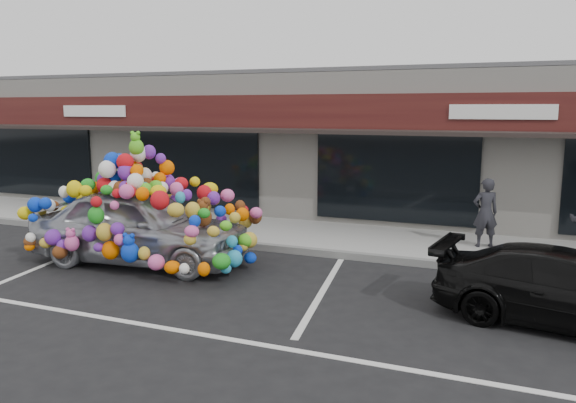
% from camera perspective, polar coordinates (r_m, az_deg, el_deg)
% --- Properties ---
extents(ground, '(90.00, 90.00, 0.00)m').
position_cam_1_polar(ground, '(11.15, -10.70, -7.56)').
color(ground, black).
rests_on(ground, ground).
extents(shop_building, '(24.00, 7.20, 4.31)m').
position_cam_1_polar(shop_building, '(18.37, 3.47, 6.09)').
color(shop_building, silver).
rests_on(shop_building, ground).
extents(sidewalk, '(26.00, 3.00, 0.15)m').
position_cam_1_polar(sidewalk, '(14.54, -2.20, -3.10)').
color(sidewalk, '#989792').
rests_on(sidewalk, ground).
extents(kerb, '(26.00, 0.18, 0.16)m').
position_cam_1_polar(kerb, '(13.23, -4.87, -4.39)').
color(kerb, slate).
rests_on(kerb, ground).
extents(parking_stripe_left, '(0.73, 4.37, 0.01)m').
position_cam_1_polar(parking_stripe_left, '(13.25, -22.03, -5.36)').
color(parking_stripe_left, silver).
rests_on(parking_stripe_left, ground).
extents(parking_stripe_mid, '(0.73, 4.37, 0.01)m').
position_cam_1_polar(parking_stripe_mid, '(10.16, 3.53, -9.08)').
color(parking_stripe_mid, silver).
rests_on(parking_stripe_mid, ground).
extents(lane_line, '(14.00, 0.12, 0.01)m').
position_cam_1_polar(lane_line, '(8.32, -7.52, -13.45)').
color(lane_line, silver).
rests_on(lane_line, ground).
extents(toy_car, '(3.33, 5.08, 2.87)m').
position_cam_1_polar(toy_car, '(12.13, -14.82, -1.59)').
color(toy_car, '#B1B7BC').
rests_on(toy_car, ground).
extents(black_sedan, '(2.18, 4.13, 1.14)m').
position_cam_1_polar(black_sedan, '(9.43, 26.66, -7.96)').
color(black_sedan, black).
rests_on(black_sedan, ground).
extents(pedestrian_a, '(0.67, 0.57, 1.56)m').
position_cam_1_polar(pedestrian_a, '(13.28, 19.41, -1.08)').
color(pedestrian_a, '#24252A').
rests_on(pedestrian_a, sidewalk).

